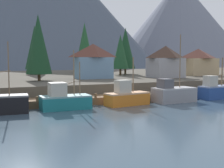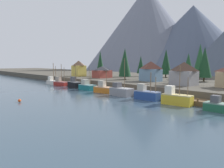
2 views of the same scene
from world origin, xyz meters
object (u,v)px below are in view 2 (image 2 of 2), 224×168
(fishing_boat_red, at_px, (61,83))
(fishing_boat_teal, at_px, (87,86))
(channel_buoy, at_px, (20,101))
(house_blue, at_px, (151,71))
(house_red, at_px, (102,72))
(conifer_mid_left, at_px, (141,65))
(fishing_boat_black, at_px, (74,84))
(conifer_mid_right, at_px, (125,61))
(conifer_far_left, at_px, (166,62))
(house_yellow, at_px, (79,68))
(conifer_back_left, at_px, (205,62))
(conifer_near_left, at_px, (200,59))
(fishing_boat_white, at_px, (53,82))
(conifer_near_right, at_px, (125,62))
(fishing_boat_green, at_px, (222,107))
(house_grey, at_px, (184,73))
(fishing_boat_blue, at_px, (147,94))
(conifer_back_right, at_px, (188,65))
(fishing_boat_grey, at_px, (121,91))
(conifer_centre, at_px, (100,62))
(fishing_boat_yellow, at_px, (176,98))
(fishing_boat_orange, at_px, (104,89))

(fishing_boat_red, bearing_deg, fishing_boat_teal, -8.67)
(channel_buoy, bearing_deg, fishing_boat_teal, 109.29)
(house_blue, relative_size, house_red, 1.04)
(conifer_mid_left, bearing_deg, house_blue, -41.18)
(fishing_boat_black, distance_m, conifer_mid_right, 29.32)
(conifer_mid_left, height_order, conifer_far_left, conifer_far_left)
(conifer_mid_right, bearing_deg, house_yellow, -141.61)
(house_red, xyz_separation_m, conifer_back_left, (36.80, 13.97, 3.99))
(conifer_near_left, distance_m, conifer_back_left, 12.75)
(fishing_boat_white, xyz_separation_m, fishing_boat_black, (16.99, -0.03, 0.25))
(conifer_near_right, bearing_deg, conifer_far_left, 82.07)
(fishing_boat_black, xyz_separation_m, fishing_boat_green, (50.29, 0.04, -0.36))
(fishing_boat_green, distance_m, house_grey, 23.44)
(fishing_boat_teal, xyz_separation_m, conifer_near_left, (16.70, 41.05, 9.02))
(fishing_boat_blue, height_order, conifer_back_right, conifer_back_right)
(conifer_back_right, bearing_deg, conifer_mid_left, 161.20)
(fishing_boat_black, height_order, conifer_mid_left, conifer_mid_left)
(fishing_boat_grey, xyz_separation_m, fishing_boat_green, (26.13, 0.31, -0.30))
(channel_buoy, bearing_deg, conifer_centre, 123.47)
(fishing_boat_yellow, xyz_separation_m, channel_buoy, (-24.80, -23.86, -1.03))
(fishing_boat_green, distance_m, conifer_near_left, 49.39)
(fishing_boat_grey, height_order, conifer_back_left, conifer_back_left)
(fishing_boat_teal, height_order, conifer_far_left, conifer_far_left)
(fishing_boat_teal, relative_size, fishing_boat_blue, 1.14)
(fishing_boat_black, xyz_separation_m, fishing_boat_grey, (24.15, -0.27, -0.06))
(fishing_boat_white, relative_size, fishing_boat_grey, 0.86)
(conifer_near_left, height_order, conifer_back_right, conifer_near_left)
(house_red, relative_size, channel_buoy, 10.01)
(fishing_boat_white, relative_size, fishing_boat_red, 1.04)
(conifer_centre, bearing_deg, fishing_boat_red, -76.61)
(fishing_boat_green, distance_m, conifer_mid_left, 63.85)
(fishing_boat_teal, bearing_deg, conifer_near_left, 68.35)
(conifer_near_left, height_order, conifer_near_right, conifer_near_left)
(fishing_boat_red, height_order, house_red, fishing_boat_red)
(house_blue, height_order, conifer_far_left, conifer_far_left)
(house_yellow, bearing_deg, fishing_boat_orange, -22.11)
(conifer_far_left, bearing_deg, conifer_near_left, 10.91)
(fishing_boat_green, bearing_deg, conifer_back_left, 118.08)
(fishing_boat_orange, height_order, channel_buoy, fishing_boat_orange)
(fishing_boat_grey, xyz_separation_m, house_yellow, (-44.39, 15.04, 4.92))
(fishing_boat_orange, bearing_deg, house_red, 133.75)
(conifer_mid_left, height_order, conifer_centre, conifer_centre)
(fishing_boat_green, xyz_separation_m, conifer_near_right, (-42.55, 17.03, 7.99))
(fishing_boat_grey, distance_m, house_blue, 20.32)
(fishing_boat_black, relative_size, conifer_mid_right, 0.70)
(fishing_boat_orange, bearing_deg, channel_buoy, -99.54)
(fishing_boat_white, xyz_separation_m, house_red, (11.69, 16.55, 3.88))
(house_yellow, height_order, conifer_near_right, conifer_near_right)
(fishing_boat_black, bearing_deg, conifer_mid_right, 102.21)
(conifer_near_left, xyz_separation_m, conifer_centre, (-39.66, -17.66, -1.27))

